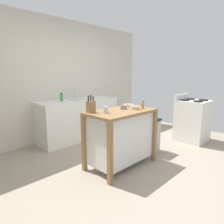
{
  "coord_description": "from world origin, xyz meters",
  "views": [
    {
      "loc": [
        -2.29,
        -1.86,
        1.45
      ],
      "look_at": [
        -0.11,
        0.32,
        0.84
      ],
      "focal_mm": 31.5,
      "sensor_mm": 36.0,
      "label": 1
    }
  ],
  "objects_px": {
    "bowl_ceramic_wide": "(128,106)",
    "stove": "(192,120)",
    "trash_bin": "(149,135)",
    "bottle_dish_soap": "(62,97)",
    "sink_faucet": "(74,94)",
    "bowl_stoneware_deep": "(135,108)",
    "pepper_grinder": "(143,104)",
    "bowl_ceramic_small": "(124,108)",
    "drinking_cup": "(106,110)",
    "knife_block": "(91,106)",
    "kitchen_island": "(121,135)"
  },
  "relations": [
    {
      "from": "bowl_ceramic_wide",
      "to": "drinking_cup",
      "type": "height_order",
      "value": "drinking_cup"
    },
    {
      "from": "stove",
      "to": "bowl_ceramic_wide",
      "type": "bearing_deg",
      "value": 166.41
    },
    {
      "from": "trash_bin",
      "to": "bowl_stoneware_deep",
      "type": "bearing_deg",
      "value": -172.42
    },
    {
      "from": "sink_faucet",
      "to": "trash_bin",
      "type": "bearing_deg",
      "value": -75.45
    },
    {
      "from": "knife_block",
      "to": "bowl_ceramic_small",
      "type": "bearing_deg",
      "value": -15.41
    },
    {
      "from": "trash_bin",
      "to": "bottle_dish_soap",
      "type": "bearing_deg",
      "value": 117.56
    },
    {
      "from": "drinking_cup",
      "to": "pepper_grinder",
      "type": "height_order",
      "value": "pepper_grinder"
    },
    {
      "from": "sink_faucet",
      "to": "bottle_dish_soap",
      "type": "xyz_separation_m",
      "value": [
        -0.39,
        -0.12,
        -0.03
      ]
    },
    {
      "from": "knife_block",
      "to": "bottle_dish_soap",
      "type": "xyz_separation_m",
      "value": [
        0.36,
        1.41,
        -0.02
      ]
    },
    {
      "from": "drinking_cup",
      "to": "pepper_grinder",
      "type": "distance_m",
      "value": 0.68
    },
    {
      "from": "bowl_ceramic_wide",
      "to": "bowl_ceramic_small",
      "type": "xyz_separation_m",
      "value": [
        -0.2,
        -0.07,
        -0.01
      ]
    },
    {
      "from": "pepper_grinder",
      "to": "sink_faucet",
      "type": "relative_size",
      "value": 0.73
    },
    {
      "from": "bowl_ceramic_small",
      "to": "knife_block",
      "type": "bearing_deg",
      "value": 164.59
    },
    {
      "from": "stove",
      "to": "bowl_ceramic_small",
      "type": "bearing_deg",
      "value": 169.78
    },
    {
      "from": "kitchen_island",
      "to": "trash_bin",
      "type": "relative_size",
      "value": 1.72
    },
    {
      "from": "drinking_cup",
      "to": "kitchen_island",
      "type": "bearing_deg",
      "value": -5.11
    },
    {
      "from": "pepper_grinder",
      "to": "trash_bin",
      "type": "height_order",
      "value": "pepper_grinder"
    },
    {
      "from": "sink_faucet",
      "to": "kitchen_island",
      "type": "bearing_deg",
      "value": -100.9
    },
    {
      "from": "bowl_ceramic_wide",
      "to": "stove",
      "type": "bearing_deg",
      "value": -13.59
    },
    {
      "from": "trash_bin",
      "to": "bottle_dish_soap",
      "type": "distance_m",
      "value": 1.94
    },
    {
      "from": "pepper_grinder",
      "to": "drinking_cup",
      "type": "bearing_deg",
      "value": 166.36
    },
    {
      "from": "pepper_grinder",
      "to": "bottle_dish_soap",
      "type": "xyz_separation_m",
      "value": [
        -0.43,
        1.75,
        -0.0
      ]
    },
    {
      "from": "bowl_stoneware_deep",
      "to": "pepper_grinder",
      "type": "distance_m",
      "value": 0.15
    },
    {
      "from": "kitchen_island",
      "to": "bottle_dish_soap",
      "type": "xyz_separation_m",
      "value": [
        -0.06,
        1.62,
        0.46
      ]
    },
    {
      "from": "bowl_ceramic_wide",
      "to": "drinking_cup",
      "type": "distance_m",
      "value": 0.62
    },
    {
      "from": "bowl_stoneware_deep",
      "to": "stove",
      "type": "distance_m",
      "value": 1.83
    },
    {
      "from": "bowl_ceramic_wide",
      "to": "sink_faucet",
      "type": "bearing_deg",
      "value": 89.38
    },
    {
      "from": "knife_block",
      "to": "pepper_grinder",
      "type": "height_order",
      "value": "knife_block"
    },
    {
      "from": "knife_block",
      "to": "stove",
      "type": "xyz_separation_m",
      "value": [
        2.41,
        -0.49,
        -0.53
      ]
    },
    {
      "from": "sink_faucet",
      "to": "bottle_dish_soap",
      "type": "relative_size",
      "value": 1.24
    },
    {
      "from": "bowl_ceramic_small",
      "to": "pepper_grinder",
      "type": "bearing_deg",
      "value": -37.69
    },
    {
      "from": "sink_faucet",
      "to": "drinking_cup",
      "type": "bearing_deg",
      "value": -110.33
    },
    {
      "from": "bowl_stoneware_deep",
      "to": "pepper_grinder",
      "type": "relative_size",
      "value": 0.92
    },
    {
      "from": "bowl_ceramic_wide",
      "to": "sink_faucet",
      "type": "xyz_separation_m",
      "value": [
        0.02,
        1.61,
        0.07
      ]
    },
    {
      "from": "knife_block",
      "to": "bowl_ceramic_small",
      "type": "distance_m",
      "value": 0.56
    },
    {
      "from": "pepper_grinder",
      "to": "sink_faucet",
      "type": "height_order",
      "value": "sink_faucet"
    },
    {
      "from": "drinking_cup",
      "to": "stove",
      "type": "distance_m",
      "value": 2.36
    },
    {
      "from": "bowl_ceramic_small",
      "to": "sink_faucet",
      "type": "relative_size",
      "value": 0.5
    },
    {
      "from": "bowl_ceramic_wide",
      "to": "trash_bin",
      "type": "height_order",
      "value": "bowl_ceramic_wide"
    },
    {
      "from": "kitchen_island",
      "to": "bowl_stoneware_deep",
      "type": "bearing_deg",
      "value": -17.42
    },
    {
      "from": "knife_block",
      "to": "bottle_dish_soap",
      "type": "relative_size",
      "value": 1.43
    },
    {
      "from": "sink_faucet",
      "to": "stove",
      "type": "xyz_separation_m",
      "value": [
        1.66,
        -2.01,
        -0.54
      ]
    },
    {
      "from": "sink_faucet",
      "to": "stove",
      "type": "bearing_deg",
      "value": -50.55
    },
    {
      "from": "knife_block",
      "to": "drinking_cup",
      "type": "xyz_separation_m",
      "value": [
        0.12,
        -0.18,
        -0.04
      ]
    },
    {
      "from": "kitchen_island",
      "to": "bottle_dish_soap",
      "type": "height_order",
      "value": "bottle_dish_soap"
    },
    {
      "from": "bowl_ceramic_wide",
      "to": "bottle_dish_soap",
      "type": "xyz_separation_m",
      "value": [
        -0.38,
        1.49,
        0.04
      ]
    },
    {
      "from": "trash_bin",
      "to": "kitchen_island",
      "type": "bearing_deg",
      "value": 179.93
    },
    {
      "from": "knife_block",
      "to": "bowl_ceramic_small",
      "type": "xyz_separation_m",
      "value": [
        0.54,
        -0.15,
        -0.07
      ]
    },
    {
      "from": "bottle_dish_soap",
      "to": "kitchen_island",
      "type": "bearing_deg",
      "value": -87.83
    },
    {
      "from": "knife_block",
      "to": "stove",
      "type": "height_order",
      "value": "knife_block"
    }
  ]
}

